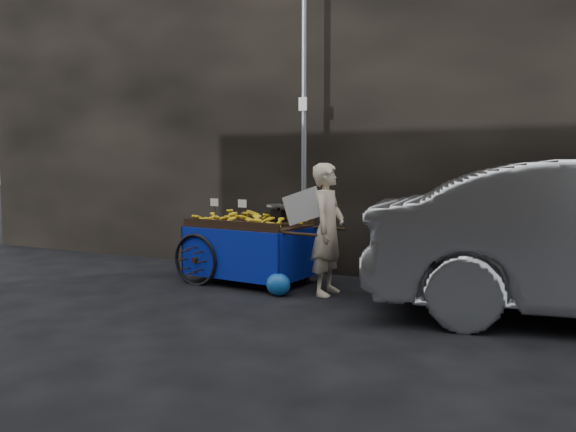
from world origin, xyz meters
The scene contains 6 objects.
ground centered at (0.00, 0.00, 0.00)m, with size 80.00×80.00×0.00m, color black.
building_wall centered at (0.39, 2.60, 2.50)m, with size 13.50×2.00×5.00m.
street_pole centered at (0.30, 1.30, 2.01)m, with size 0.12×0.10×4.00m.
banana_cart centered at (-0.22, 0.61, 0.70)m, with size 2.17×1.17×1.14m.
vendor centered at (1.02, 0.41, 0.80)m, with size 0.78×0.59×1.59m.
plastic_bag centered at (0.53, 0.07, 0.14)m, with size 0.30×0.24×0.27m, color #1756AD.
Camera 1 is at (3.60, -5.79, 1.54)m, focal length 35.00 mm.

